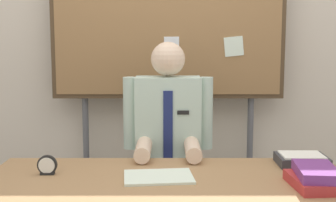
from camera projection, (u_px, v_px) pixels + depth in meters
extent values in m
cube|color=beige|center=(168.00, 47.00, 3.34)|extent=(6.40, 0.08, 2.70)
cube|color=#9E754C|center=(168.00, 182.00, 2.19)|extent=(1.80, 0.71, 0.05)
cube|color=#B2CCBC|center=(168.00, 136.00, 2.79)|extent=(0.40, 0.22, 0.74)
sphere|color=beige|center=(168.00, 59.00, 2.72)|extent=(0.21, 0.21, 0.21)
cylinder|color=#B2CCBC|center=(130.00, 113.00, 2.75)|extent=(0.09, 0.09, 0.44)
cylinder|color=#B2CCBC|center=(205.00, 113.00, 2.75)|extent=(0.09, 0.09, 0.44)
cylinder|color=beige|center=(143.00, 150.00, 2.53)|extent=(0.09, 0.30, 0.09)
cylinder|color=beige|center=(193.00, 149.00, 2.53)|extent=(0.09, 0.30, 0.09)
cube|color=navy|center=(168.00, 131.00, 2.67)|extent=(0.06, 0.01, 0.48)
cube|color=black|center=(183.00, 113.00, 2.65)|extent=(0.07, 0.01, 0.02)
cube|color=#4C3823|center=(168.00, 13.00, 3.11)|extent=(1.63, 0.05, 1.19)
cube|color=olive|center=(168.00, 13.00, 3.10)|extent=(1.57, 0.04, 1.13)
cylinder|color=#59595E|center=(86.00, 163.00, 3.28)|extent=(0.04, 0.04, 1.02)
cylinder|color=#59595E|center=(249.00, 163.00, 3.28)|extent=(0.04, 0.04, 1.02)
cube|color=white|center=(171.00, 50.00, 3.11)|extent=(0.11, 0.00, 0.18)
cube|color=silver|center=(234.00, 46.00, 3.10)|extent=(0.14, 0.00, 0.15)
cube|color=#B22D2D|center=(314.00, 182.00, 2.03)|extent=(0.22, 0.30, 0.05)
cube|color=#72337F|center=(316.00, 172.00, 2.04)|extent=(0.20, 0.29, 0.05)
cube|color=silver|center=(159.00, 177.00, 2.17)|extent=(0.35, 0.27, 0.01)
cylinder|color=black|center=(47.00, 165.00, 2.22)|extent=(0.10, 0.02, 0.10)
cylinder|color=white|center=(47.00, 166.00, 2.21)|extent=(0.08, 0.00, 0.08)
cube|color=black|center=(48.00, 173.00, 2.23)|extent=(0.07, 0.04, 0.01)
cube|color=#333338|center=(302.00, 160.00, 2.40)|extent=(0.26, 0.20, 0.05)
cube|color=white|center=(302.00, 155.00, 2.40)|extent=(0.22, 0.17, 0.01)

